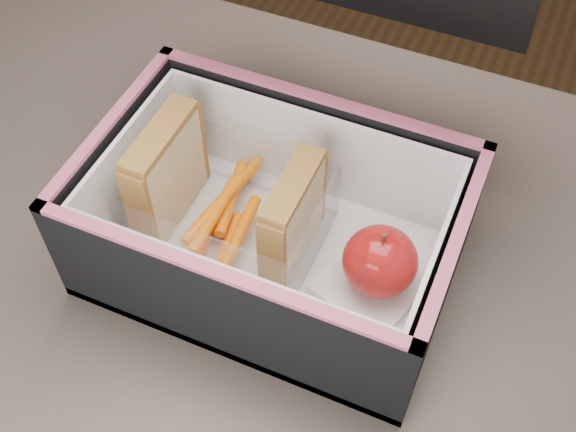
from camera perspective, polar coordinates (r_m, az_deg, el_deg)
name	(u,v)px	position (r m, az deg, el deg)	size (l,w,h in m)	color
kitchen_table	(282,364)	(0.73, -0.50, -11.65)	(1.20, 0.80, 0.75)	brown
lunch_bag	(276,213)	(0.63, -0.98, 0.26)	(0.32, 0.35, 0.27)	black
plastic_tub	(230,208)	(0.66, -4.63, 0.65)	(0.17, 0.12, 0.07)	white
sandwich_left	(167,172)	(0.67, -9.57, 3.41)	(0.03, 0.09, 0.11)	tan
sandwich_right	(293,218)	(0.63, 0.39, -0.16)	(0.02, 0.09, 0.10)	tan
carrot_sticks	(224,217)	(0.67, -5.11, -0.10)	(0.05, 0.15, 0.03)	orange
paper_napkin	(372,283)	(0.65, 6.63, -5.29)	(0.08, 0.08, 0.01)	white
red_apple	(380,261)	(0.62, 7.28, -3.57)	(0.08, 0.08, 0.07)	maroon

